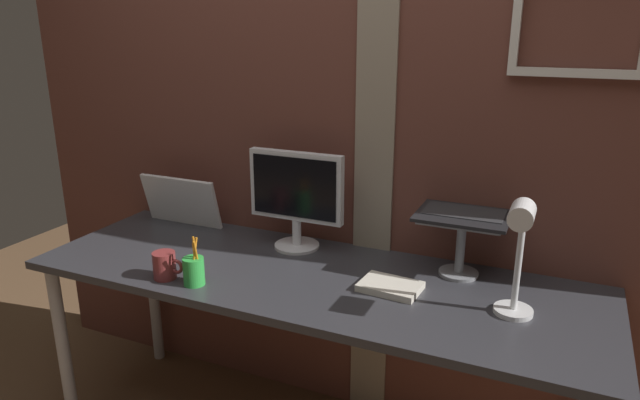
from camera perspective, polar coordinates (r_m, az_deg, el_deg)
name	(u,v)px	position (r m, az deg, el deg)	size (l,w,h in m)	color
brick_wall_back	(356,124)	(2.25, 3.65, 7.56)	(3.15, 0.16, 2.47)	brown
desk	(309,292)	(2.09, -1.13, -9.21)	(2.06, 0.67, 0.76)	#333338
monitor	(296,193)	(2.22, -2.41, 0.73)	(0.39, 0.18, 0.39)	white
laptop_stand	(461,236)	(2.05, 13.98, -3.54)	(0.28, 0.22, 0.22)	gray
laptop	(468,198)	(2.08, 14.57, 0.18)	(0.31, 0.31, 0.20)	black
whiteboard_panel	(181,201)	(2.58, -13.76, -0.11)	(0.38, 0.02, 0.23)	white
desk_lamp	(519,247)	(1.75, 19.32, -4.47)	(0.12, 0.20, 0.39)	white
pen_cup	(194,271)	(2.01, -12.52, -6.91)	(0.07, 0.07, 0.17)	green
coffee_mug	(165,265)	(2.08, -15.25, -6.34)	(0.12, 0.08, 0.10)	maroon
paper_clutter_stack	(390,287)	(1.95, 7.05, -8.60)	(0.20, 0.14, 0.02)	silver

